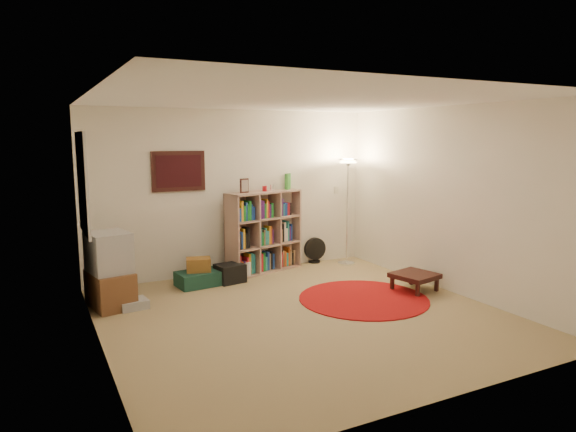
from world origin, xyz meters
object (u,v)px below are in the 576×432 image
bookshelf (263,233)px  suitcase (200,278)px  floor_fan (315,250)px  floor_lamp (348,177)px  side_table (415,276)px  tv_stand (110,271)px

bookshelf → suitcase: (-1.12, -0.31, -0.51)m
bookshelf → floor_fan: 1.08m
floor_lamp → floor_fan: (-0.42, 0.33, -1.24)m
floor_fan → side_table: size_ratio=0.67×
floor_fan → side_table: (0.42, -2.00, -0.01)m
tv_stand → suitcase: (1.26, 0.41, -0.35)m
tv_stand → bookshelf: bearing=5.6°
tv_stand → side_table: size_ratio=1.49×
bookshelf → tv_stand: bookshelf is taller
floor_fan → suitcase: size_ratio=0.63×
floor_lamp → side_table: size_ratio=2.76×
floor_lamp → floor_fan: bearing=141.8°
bookshelf → tv_stand: size_ratio=1.61×
floor_lamp → tv_stand: bearing=-172.4°
floor_lamp → floor_fan: floor_lamp is taller
floor_fan → side_table: bearing=-76.1°
bookshelf → floor_fan: bookshelf is taller
floor_lamp → suitcase: 2.88m
floor_fan → tv_stand: 3.50m
bookshelf → suitcase: bookshelf is taller
bookshelf → side_table: 2.40m
tv_stand → side_table: bearing=-28.3°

